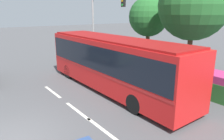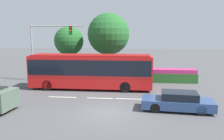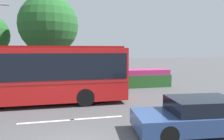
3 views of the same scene
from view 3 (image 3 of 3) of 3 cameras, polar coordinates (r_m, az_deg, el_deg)
city_bus at (r=12.62m, az=-23.46°, el=-0.41°), size 11.68×2.65×3.33m
sedan_foreground at (r=8.55m, az=23.04°, el=-11.71°), size 4.99×2.28×1.32m
flowering_hedge at (r=17.02m, az=1.07°, el=-2.49°), size 9.25×1.59×1.46m
street_tree_centre at (r=19.18m, az=-17.16°, el=11.86°), size 5.12×5.12×7.86m
lane_stripe_mid at (r=9.68m, az=-4.34°, el=-13.12°), size 2.40×0.16×0.01m
lane_stripe_far at (r=9.61m, az=-17.77°, el=-13.52°), size 2.40×0.16×0.01m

